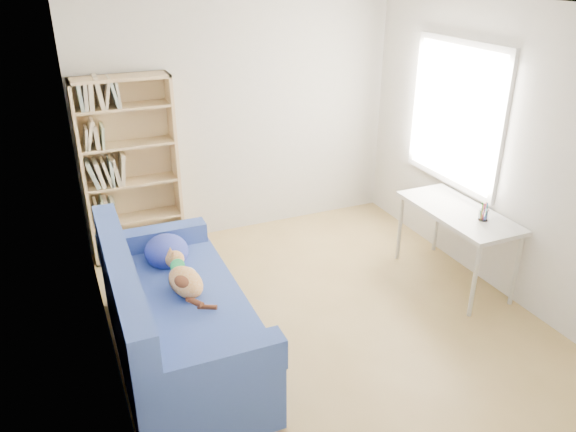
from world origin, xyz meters
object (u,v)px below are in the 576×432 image
object	(u,v)px
bookshelf	(131,177)
pen_cup	(484,213)
sofa	(173,318)
desk	(458,217)

from	to	relation	value
bookshelf	pen_cup	distance (m)	3.43
sofa	bookshelf	world-z (taller)	bookshelf
sofa	pen_cup	bearing A→B (deg)	-2.49
bookshelf	pen_cup	size ratio (longest dim) A/B	10.99
pen_cup	desk	bearing A→B (deg)	102.78
sofa	bookshelf	xyz separation A→B (m)	(0.05, 1.88, 0.49)
desk	pen_cup	bearing A→B (deg)	-77.22
bookshelf	desk	world-z (taller)	bookshelf
sofa	desk	size ratio (longest dim) A/B	1.63
bookshelf	sofa	bearing A→B (deg)	-91.41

